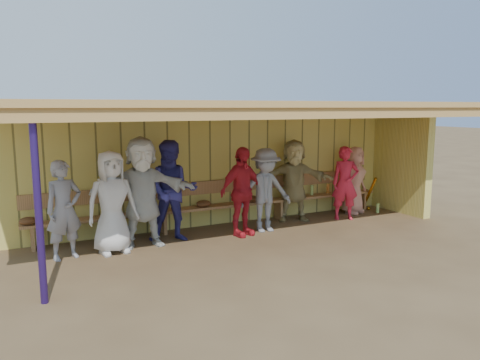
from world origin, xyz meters
name	(u,v)px	position (x,y,z in m)	size (l,w,h in m)	color
ground	(248,239)	(0.00, 0.00, 0.00)	(90.00, 90.00, 0.00)	brown
player_a	(64,210)	(-3.14, 0.31, 0.80)	(0.58, 0.38, 1.59)	gray
player_b	(112,202)	(-2.40, 0.27, 0.86)	(0.84, 0.54, 1.71)	silver
player_c	(173,191)	(-1.28, 0.48, 0.92)	(0.89, 0.69, 1.83)	navy
player_d	(242,192)	(-0.01, 0.27, 0.84)	(0.99, 0.41, 1.68)	red
player_e	(265,190)	(0.54, 0.33, 0.81)	(1.05, 0.60, 1.63)	gray
player_f	(294,180)	(1.51, 0.81, 0.87)	(1.61, 0.51, 1.74)	tan
player_g	(345,183)	(2.57, 0.43, 0.79)	(0.58, 0.38, 1.58)	red
player_h	(354,180)	(3.14, 0.81, 0.76)	(0.75, 0.49, 1.53)	tan
player_extra	(142,192)	(-1.85, 0.42, 0.96)	(1.78, 0.57, 1.92)	silver
dugout_structure	(250,144)	(0.39, 0.69, 1.69)	(8.80, 3.20, 2.50)	#DAC95D
bench	(223,200)	(0.00, 1.12, 0.53)	(7.60, 0.34, 0.93)	#AB7B49
dugout_equipment	(213,204)	(-0.29, 0.99, 0.49)	(7.52, 0.62, 0.80)	orange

